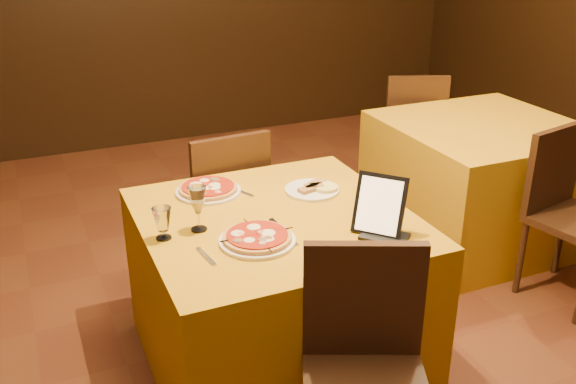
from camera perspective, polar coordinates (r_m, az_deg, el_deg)
name	(u,v)px	position (r m, az deg, el deg)	size (l,w,h in m)	color
floor	(314,381)	(2.99, 2.37, -16.42)	(6.00, 7.00, 0.01)	#5E2D19
main_table	(276,293)	(2.87, -1.09, -8.92)	(1.10, 1.10, 0.75)	#B6810B
side_table	(479,181)	(4.17, 16.59, 0.91)	(1.10, 1.10, 0.75)	#C38C0C
chair_main_far	(220,206)	(3.49, -6.10, -1.27)	(0.40, 0.40, 0.91)	black
chair_side_far	(408,132)	(4.75, 10.64, 5.27)	(0.41, 0.41, 0.91)	black
pizza_near	(257,239)	(2.47, -2.75, -4.17)	(0.30, 0.30, 0.03)	white
pizza_far	(208,190)	(2.92, -7.11, 0.19)	(0.30, 0.30, 0.03)	white
cutlet_dish	(312,189)	(2.92, 2.14, 0.28)	(0.25, 0.25, 0.03)	white
wine_glass	(198,208)	(2.55, -8.01, -1.45)	(0.09, 0.09, 0.19)	#F5ED8B
water_glass	(163,223)	(2.52, -11.09, -2.76)	(0.08, 0.08, 0.13)	white
tablet	(380,205)	(2.53, 8.15, -1.14)	(0.20, 0.02, 0.24)	black
knife	(284,234)	(2.54, -0.34, -3.72)	(0.22, 0.02, 0.01)	#B4B5BB
fork_near	(206,256)	(2.40, -7.29, -5.69)	(0.15, 0.02, 0.01)	silver
fork_far	(241,192)	(2.92, -4.20, 0.03)	(0.16, 0.02, 0.01)	silver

